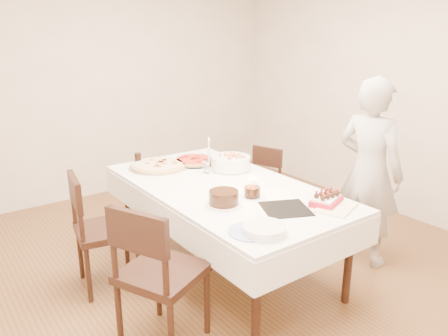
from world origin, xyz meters
TOP-DOWN VIEW (x-y plane):
  - floor at (0.00, 0.00)m, footprint 5.00×5.00m
  - wall_back at (0.00, 2.50)m, footprint 4.50×0.04m
  - wall_right at (2.25, 0.00)m, footprint 0.04×5.00m
  - dining_table at (-0.03, 0.10)m, footprint 1.70×2.38m
  - chair_right_savory at (0.78, 0.62)m, footprint 0.52×0.52m
  - chair_left_savory at (-0.91, 0.44)m, footprint 0.56×0.56m
  - chair_left_dessert at (-0.88, -0.42)m, footprint 0.68×0.68m
  - person at (1.06, -0.49)m, footprint 0.45×0.63m
  - pizza_white at (-0.23, 0.84)m, footprint 0.72×0.72m
  - pizza_pepperoni at (0.12, 0.78)m, footprint 0.53×0.53m
  - red_placemat at (0.37, 0.64)m, footprint 0.30×0.30m
  - pasta_bowl at (0.28, 0.41)m, footprint 0.37×0.37m
  - taper_candle at (0.18, 0.61)m, footprint 0.08×0.08m
  - shaker_pair at (0.04, 0.43)m, footprint 0.12×0.12m
  - cola_glass at (-0.33, 1.04)m, footprint 0.07×0.07m
  - layer_cake at (-0.28, -0.24)m, footprint 0.33×0.33m
  - cake_board at (0.03, -0.56)m, footprint 0.42×0.42m
  - birthday_cake at (-0.01, -0.24)m, footprint 0.15×0.15m
  - strawberry_box at (0.33, -0.66)m, footprint 0.30×0.25m
  - box_lid at (0.33, -0.76)m, footprint 0.38×0.32m
  - plate_stack at (-0.35, -0.77)m, footprint 0.35×0.35m
  - china_plate at (-0.41, -0.70)m, footprint 0.30×0.30m

SIDE VIEW (x-z plane):
  - floor at x=0.00m, z-range 0.00..0.00m
  - dining_table at x=-0.03m, z-range 0.00..0.75m
  - chair_right_savory at x=0.78m, z-range 0.00..0.81m
  - chair_left_savory at x=-0.91m, z-range 0.00..0.94m
  - chair_left_dessert at x=-0.88m, z-range 0.00..1.00m
  - red_placemat at x=0.37m, z-range 0.75..0.75m
  - cake_board at x=0.03m, z-range 0.74..0.76m
  - box_lid at x=0.33m, z-range 0.74..0.76m
  - china_plate at x=-0.41m, z-range 0.75..0.76m
  - pizza_white at x=-0.23m, z-range 0.75..0.79m
  - pizza_pepperoni at x=0.12m, z-range 0.75..0.79m
  - plate_stack at x=-0.35m, z-range 0.75..0.81m
  - strawberry_box at x=0.33m, z-range 0.75..0.81m
  - shaker_pair at x=0.04m, z-range 0.75..0.86m
  - layer_cake at x=-0.28m, z-range 0.75..0.86m
  - person at x=1.06m, z-range 0.00..1.61m
  - cola_glass at x=-0.33m, z-range 0.75..0.86m
  - pasta_bowl at x=0.28m, z-range 0.76..0.87m
  - birthday_cake at x=-0.01m, z-range 0.76..0.89m
  - taper_candle at x=0.18m, z-range 0.75..1.03m
  - wall_back at x=0.00m, z-range 0.00..2.70m
  - wall_right at x=2.25m, z-range 0.00..2.70m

